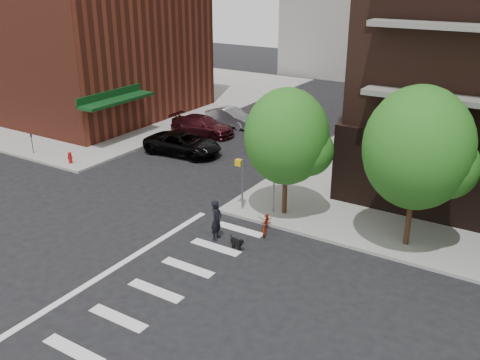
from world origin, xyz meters
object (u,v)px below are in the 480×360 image
object	(u,v)px
fire_hydrant	(70,157)
parked_car_silver	(231,117)
dog_walker	(216,220)
parked_car_black	(183,144)
parked_car_maroon	(202,126)
scooter	(266,222)

from	to	relation	value
fire_hydrant	parked_car_silver	distance (m)	13.20
parked_car_silver	dog_walker	xyz separation A→B (m)	(9.52, -15.81, 0.25)
parked_car_silver	dog_walker	world-z (taller)	dog_walker
parked_car_black	dog_walker	bearing A→B (deg)	-139.87
parked_car_silver	dog_walker	bearing A→B (deg)	-143.24
dog_walker	parked_car_maroon	bearing A→B (deg)	29.75
fire_hydrant	parked_car_black	size ratio (longest dim) A/B	0.14
fire_hydrant	scooter	xyz separation A→B (m)	(14.61, -1.30, -0.09)
scooter	dog_walker	world-z (taller)	dog_walker
parked_car_maroon	parked_car_silver	size ratio (longest dim) A/B	1.16
parked_car_maroon	dog_walker	xyz separation A→B (m)	(9.97, -12.69, 0.23)
fire_hydrant	parked_car_maroon	xyz separation A→B (m)	(3.10, 9.60, 0.15)
parked_car_maroon	parked_car_black	bearing A→B (deg)	-164.11
scooter	dog_walker	bearing A→B (deg)	-153.51
parked_car_silver	scooter	xyz separation A→B (m)	(11.05, -14.01, -0.22)
parked_car_maroon	dog_walker	size ratio (longest dim) A/B	2.59
parked_car_black	scooter	bearing A→B (deg)	-128.58
fire_hydrant	dog_walker	distance (m)	13.44
parked_car_maroon	scooter	size ratio (longest dim) A/B	2.74
parked_car_maroon	parked_car_silver	xyz separation A→B (m)	(0.46, 3.11, -0.01)
fire_hydrant	scooter	bearing A→B (deg)	-5.08
parked_car_maroon	dog_walker	distance (m)	16.15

